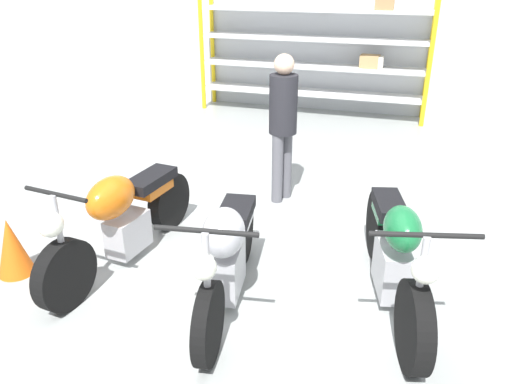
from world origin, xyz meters
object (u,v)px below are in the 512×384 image
(shelving_rack, at_px, (318,51))
(motorcycle_orange, at_px, (122,217))
(traffic_cone, at_px, (12,247))
(motorcycle_silver, at_px, (228,253))
(motorcycle_green, at_px, (395,255))
(person_browsing, at_px, (283,117))

(shelving_rack, xyz_separation_m, motorcycle_orange, (-0.71, -5.74, -0.70))
(traffic_cone, bearing_deg, motorcycle_silver, 4.90)
(shelving_rack, height_order, motorcycle_silver, shelving_rack)
(motorcycle_green, bearing_deg, person_browsing, -154.54)
(motorcycle_orange, height_order, motorcycle_silver, motorcycle_silver)
(motorcycle_orange, height_order, motorcycle_green, motorcycle_green)
(motorcycle_green, relative_size, traffic_cone, 3.83)
(motorcycle_silver, bearing_deg, traffic_cone, -93.32)
(shelving_rack, xyz_separation_m, traffic_cone, (-1.58, -6.22, -0.89))
(traffic_cone, bearing_deg, shelving_rack, 75.77)
(traffic_cone, bearing_deg, motorcycle_green, 9.95)
(motorcycle_silver, distance_m, motorcycle_green, 1.36)
(motorcycle_silver, relative_size, motorcycle_green, 0.93)
(shelving_rack, distance_m, motorcycle_silver, 6.10)
(motorcycle_silver, height_order, person_browsing, person_browsing)
(motorcycle_green, height_order, person_browsing, person_browsing)
(shelving_rack, height_order, person_browsing, shelving_rack)
(motorcycle_silver, relative_size, person_browsing, 1.14)
(motorcycle_green, xyz_separation_m, person_browsing, (-1.38, 1.70, 0.57))
(shelving_rack, relative_size, motorcycle_green, 2.00)
(person_browsing, bearing_deg, shelving_rack, -63.24)
(shelving_rack, relative_size, traffic_cone, 7.68)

